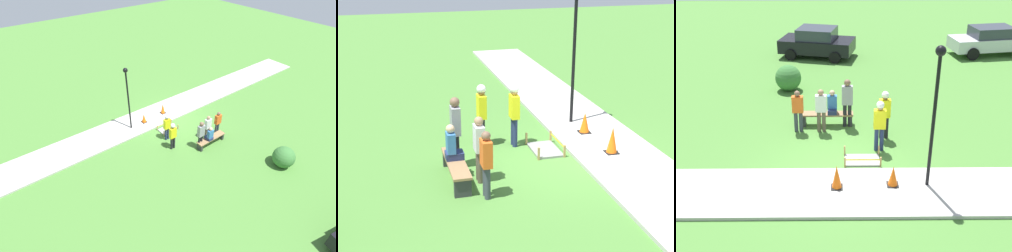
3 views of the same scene
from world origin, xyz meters
TOP-DOWN VIEW (x-y plane):
  - ground_plane at (0.00, 0.00)m, footprint 60.00×60.00m
  - sidewalk at (0.00, -1.19)m, footprint 28.00×2.39m
  - wet_concrete_patch at (0.84, 0.58)m, footprint 1.18×0.78m
  - traffic_cone_near_patch at (0.02, -1.04)m, footprint 0.34×0.34m
  - traffic_cone_far_patch at (1.65, -0.94)m, footprint 0.34×0.34m
  - park_bench at (-0.36, 3.26)m, footprint 1.96×0.44m
  - person_seated_on_bench at (-0.17, 3.31)m, footprint 0.36×0.44m
  - worker_supervisor at (1.68, 2.18)m, footprint 0.40×0.26m
  - worker_assistant at (1.43, 1.30)m, footprint 0.40×0.26m
  - bystander_in_orange_shirt at (-1.40, 2.74)m, footprint 0.40×0.22m
  - bystander_in_gray_shirt at (-0.56, 2.73)m, footprint 0.40×0.22m
  - bystander_in_white_shirt at (0.39, 3.13)m, footprint 0.40×0.25m
  - lamppost_near at (2.66, -0.91)m, footprint 0.28×0.28m
  - shrub_rounded_near at (-2.22, 6.89)m, footprint 1.18×1.18m

SIDE VIEW (x-z plane):
  - ground_plane at x=0.00m, z-range 0.00..0.00m
  - wet_concrete_patch at x=0.84m, z-range -0.14..0.22m
  - sidewalk at x=0.00m, z-range 0.00..0.10m
  - park_bench at x=-0.36m, z-range 0.11..0.60m
  - traffic_cone_far_patch at x=1.65m, z-range 0.10..0.72m
  - traffic_cone_near_patch at x=0.02m, z-range 0.10..0.83m
  - shrub_rounded_near at x=-2.22m, z-range 0.00..1.18m
  - person_seated_on_bench at x=-0.17m, z-range 0.39..1.28m
  - bystander_in_orange_shirt at x=-1.40m, z-range 0.10..1.70m
  - bystander_in_gray_shirt at x=-0.56m, z-range 0.11..1.76m
  - worker_supervisor at x=1.68m, z-range 0.18..1.97m
  - worker_assistant at x=1.43m, z-range 0.18..1.98m
  - bystander_in_white_shirt at x=0.39m, z-range 0.14..2.02m
  - lamppost_near at x=2.66m, z-range 0.72..4.87m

